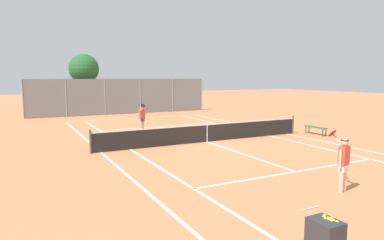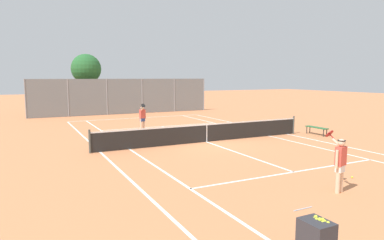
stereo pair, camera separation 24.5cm
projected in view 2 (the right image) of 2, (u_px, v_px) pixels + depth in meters
name	position (u px, v px, depth m)	size (l,w,h in m)	color
ground_plane	(207.00, 142.00, 17.89)	(120.00, 120.00, 0.00)	#CC7A4C
court_line_markings	(207.00, 142.00, 17.89)	(11.10, 23.90, 0.01)	white
tennis_net	(207.00, 132.00, 17.83)	(12.00, 0.10, 1.07)	#474C47
ball_cart	(316.00, 238.00, 6.07)	(0.50, 0.63, 0.96)	#2D2D33
player_near_side	(340.00, 162.00, 9.96)	(0.55, 0.83, 1.77)	beige
player_far_left	(143.00, 116.00, 21.39)	(0.54, 0.84, 1.77)	beige
loose_tennis_ball_0	(352.00, 177.00, 11.48)	(0.07, 0.07, 0.07)	#D1DB33
loose_tennis_ball_1	(172.00, 132.00, 21.09)	(0.07, 0.07, 0.07)	#D1DB33
loose_tennis_ball_2	(252.00, 136.00, 19.60)	(0.07, 0.07, 0.07)	#D1DB33
loose_tennis_ball_3	(207.00, 139.00, 18.70)	(0.07, 0.07, 0.07)	#D1DB33
courtside_bench	(317.00, 128.00, 20.05)	(0.36, 1.50, 0.47)	#2D6638
back_fence	(125.00, 96.00, 31.41)	(16.60, 0.08, 3.25)	gray
tree_behind_left	(86.00, 70.00, 31.46)	(2.71, 2.71, 5.49)	brown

